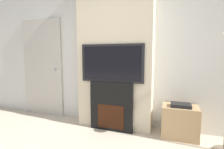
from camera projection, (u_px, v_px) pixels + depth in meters
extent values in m
cube|color=silver|center=(118.00, 50.00, 3.13)|extent=(6.00, 0.06, 2.70)
cube|color=beige|center=(115.00, 50.00, 2.97)|extent=(1.29, 0.30, 2.70)
cube|color=black|center=(112.00, 106.00, 2.93)|extent=(0.73, 0.14, 0.82)
cube|color=#33160A|center=(111.00, 117.00, 2.88)|extent=(0.45, 0.01, 0.39)
cube|color=black|center=(112.00, 63.00, 2.85)|extent=(1.06, 0.06, 0.62)
cube|color=black|center=(111.00, 63.00, 2.82)|extent=(0.98, 0.01, 0.55)
cube|color=tan|center=(180.00, 122.00, 2.68)|extent=(0.53, 0.38, 0.49)
cube|color=black|center=(181.00, 105.00, 2.61)|extent=(0.29, 0.21, 0.05)
cube|color=#BCB7AD|center=(43.00, 68.00, 3.66)|extent=(0.93, 0.04, 1.99)
sphere|color=silver|center=(55.00, 70.00, 3.52)|extent=(0.06, 0.06, 0.06)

